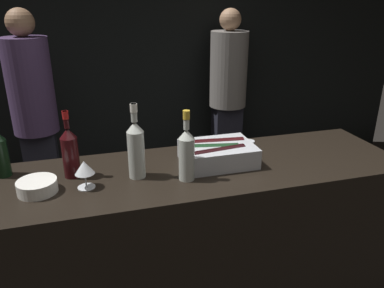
# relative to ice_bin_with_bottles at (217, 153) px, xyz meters

# --- Properties ---
(wall_back_chalkboard) EXTENTS (6.40, 0.06, 2.80)m
(wall_back_chalkboard) POSITION_rel_ice_bin_with_bottles_xyz_m (-0.14, 2.24, 0.29)
(wall_back_chalkboard) COLOR black
(wall_back_chalkboard) RESTS_ON ground_plane
(bar_counter) EXTENTS (2.21, 0.64, 1.06)m
(bar_counter) POSITION_rel_ice_bin_with_bottles_xyz_m (-0.14, -0.03, -0.59)
(bar_counter) COLOR black
(bar_counter) RESTS_ON ground_plane
(ice_bin_with_bottles) EXTENTS (0.38, 0.28, 0.11)m
(ice_bin_with_bottles) POSITION_rel_ice_bin_with_bottles_xyz_m (0.00, 0.00, 0.00)
(ice_bin_with_bottles) COLOR #B7BABF
(ice_bin_with_bottles) RESTS_ON bar_counter
(bowl_white) EXTENTS (0.17, 0.17, 0.06)m
(bowl_white) POSITION_rel_ice_bin_with_bottles_xyz_m (-0.87, -0.08, -0.03)
(bowl_white) COLOR silver
(bowl_white) RESTS_ON bar_counter
(wine_glass) EXTENTS (0.09, 0.09, 0.13)m
(wine_glass) POSITION_rel_ice_bin_with_bottles_xyz_m (-0.66, -0.09, 0.04)
(wine_glass) COLOR silver
(wine_glass) RESTS_ON bar_counter
(candle_votive) EXTENTS (0.07, 0.07, 0.05)m
(candle_votive) POSITION_rel_ice_bin_with_bottles_xyz_m (0.24, 0.13, -0.03)
(candle_votive) COLOR silver
(candle_votive) RESTS_ON bar_counter
(rose_wine_bottle) EXTENTS (0.08, 0.08, 0.34)m
(rose_wine_bottle) POSITION_rel_ice_bin_with_bottles_xyz_m (-0.20, -0.14, 0.08)
(rose_wine_bottle) COLOR #B2B7AD
(rose_wine_bottle) RESTS_ON bar_counter
(white_wine_bottle) EXTENTS (0.08, 0.08, 0.36)m
(white_wine_bottle) POSITION_rel_ice_bin_with_bottles_xyz_m (-0.42, -0.04, 0.09)
(white_wine_bottle) COLOR #B2B7AD
(white_wine_bottle) RESTS_ON bar_counter
(red_wine_bottle_tall) EXTENTS (0.08, 0.08, 0.33)m
(red_wine_bottle_tall) POSITION_rel_ice_bin_with_bottles_xyz_m (-0.72, 0.05, 0.07)
(red_wine_bottle_tall) COLOR black
(red_wine_bottle_tall) RESTS_ON bar_counter
(person_in_hoodie) EXTENTS (0.35, 0.35, 1.79)m
(person_in_hoodie) POSITION_rel_ice_bin_with_bottles_xyz_m (-1.04, 1.46, -0.11)
(person_in_hoodie) COLOR black
(person_in_hoodie) RESTS_ON ground_plane
(person_blond_tee) EXTENTS (0.37, 0.37, 1.77)m
(person_blond_tee) POSITION_rel_ice_bin_with_bottles_xyz_m (0.76, 1.82, -0.13)
(person_blond_tee) COLOR black
(person_blond_tee) RESTS_ON ground_plane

